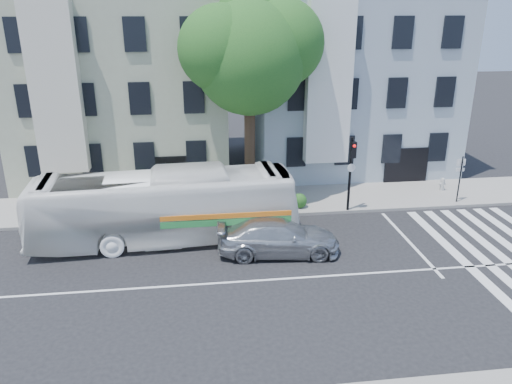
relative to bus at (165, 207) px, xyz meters
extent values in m
plane|color=black|center=(4.30, -4.04, -1.63)|extent=(120.00, 120.00, 0.00)
cube|color=gray|center=(4.30, 3.96, -1.55)|extent=(80.00, 4.00, 0.15)
cube|color=#A9B094|center=(-2.70, 10.96, 3.87)|extent=(12.00, 10.00, 11.00)
cube|color=#96A8B3|center=(11.30, 10.96, 3.87)|extent=(12.00, 10.00, 11.00)
cylinder|color=#2D2116|center=(4.30, 4.46, 0.97)|extent=(0.56, 0.56, 5.20)
sphere|color=#154319|center=(4.30, 4.46, 5.87)|extent=(5.60, 5.60, 5.60)
sphere|color=#154319|center=(5.90, 4.86, 6.57)|extent=(4.40, 4.40, 4.40)
sphere|color=#154319|center=(2.90, 4.16, 6.37)|extent=(4.20, 4.20, 4.20)
sphere|color=#154319|center=(4.60, 5.66, 7.57)|extent=(3.80, 3.80, 3.80)
sphere|color=#154319|center=(3.70, 5.06, 4.87)|extent=(3.40, 3.40, 3.40)
imported|color=white|center=(0.00, 0.00, 0.00)|extent=(3.36, 11.81, 3.25)
imported|color=#B7BABF|center=(4.79, -1.85, -0.88)|extent=(2.53, 5.32, 1.50)
cylinder|color=black|center=(9.05, 2.10, 0.35)|extent=(0.13, 0.13, 3.95)
cube|color=black|center=(9.05, 1.85, 1.76)|extent=(0.29, 0.24, 0.80)
sphere|color=red|center=(9.05, 1.72, 1.99)|extent=(0.15, 0.15, 0.15)
cylinder|color=white|center=(9.05, 1.95, 0.82)|extent=(0.41, 0.08, 0.41)
cylinder|color=#B0B0AC|center=(15.19, 4.23, -1.18)|extent=(0.24, 0.24, 0.60)
sphere|color=#B0B0AC|center=(15.19, 4.23, -0.85)|extent=(0.22, 0.22, 0.22)
cylinder|color=#B0B0AC|center=(15.19, 4.23, -1.10)|extent=(0.41, 0.18, 0.14)
cylinder|color=black|center=(15.13, 2.44, -0.22)|extent=(0.07, 0.07, 2.51)
cube|color=white|center=(15.13, 2.54, 0.69)|extent=(0.45, 0.05, 0.35)
cube|color=white|center=(15.13, 2.54, 0.28)|extent=(0.45, 0.05, 0.18)
camera|label=1|loc=(1.45, -20.69, 8.32)|focal=35.00mm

